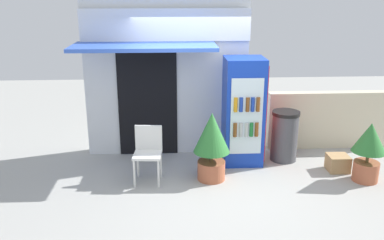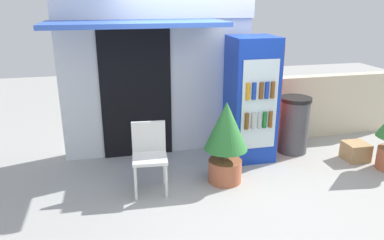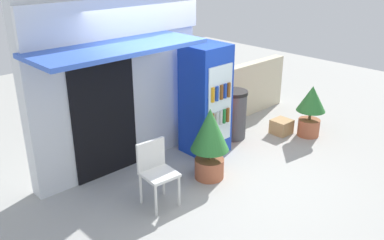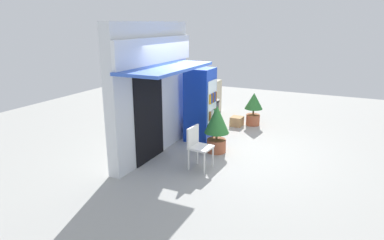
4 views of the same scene
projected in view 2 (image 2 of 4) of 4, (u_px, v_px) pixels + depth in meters
name	position (u px, v px, depth m)	size (l,w,h in m)	color
ground	(224.00, 184.00, 4.97)	(16.00, 16.00, 0.00)	#A3A39E
storefront_building	(156.00, 56.00, 5.57)	(2.98, 1.24, 2.96)	silver
drink_cooler	(251.00, 99.00, 5.54)	(0.68, 0.70, 1.86)	#1438B2
plastic_chair	(149.00, 151.00, 4.70)	(0.46, 0.46, 0.89)	silver
potted_plant_near_shop	(226.00, 136.00, 4.85)	(0.58, 0.58, 1.12)	#AD5B3D
trash_bin	(294.00, 125.00, 5.89)	(0.49, 0.49, 0.91)	#47474C
stone_boundary_wall	(329.00, 105.00, 6.63)	(2.35, 0.21, 1.10)	beige
cardboard_box	(356.00, 151.00, 5.68)	(0.34, 0.33, 0.27)	tan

